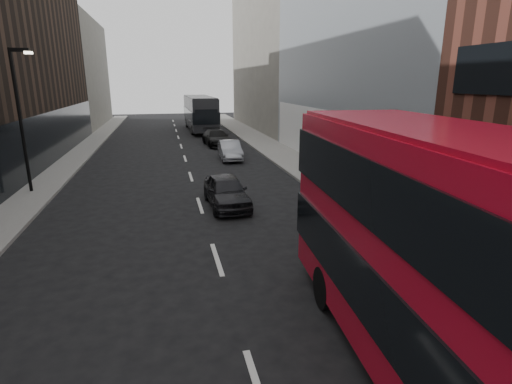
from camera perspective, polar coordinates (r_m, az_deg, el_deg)
sidewalk_right at (r=30.84m, az=4.09°, el=5.17°), size 3.00×80.00×0.15m
sidewalk_left at (r=30.23m, az=-25.33°, el=3.49°), size 2.00×80.00×0.15m
building_modern_block at (r=28.45m, az=15.50°, el=23.70°), size 5.03×22.00×20.00m
building_victorian at (r=49.83m, az=2.06°, el=20.22°), size 6.50×24.00×21.00m
building_left_mid at (r=35.46m, az=-30.74°, el=15.72°), size 5.00×24.00×14.00m
building_left_far at (r=56.88m, az=-24.09°, el=15.18°), size 5.00×20.00×13.00m
street_lamp at (r=23.05m, az=-30.56°, el=9.86°), size 1.06×0.22×7.00m
red_bus at (r=7.21m, az=29.92°, el=-10.69°), size 3.73×12.21×4.86m
grey_bus at (r=47.57m, az=-8.01°, el=11.19°), size 3.05×12.22×3.92m
car_a at (r=18.48m, az=-4.27°, el=0.16°), size 1.91×4.37×1.47m
car_b at (r=29.79m, az=-3.76°, el=6.00°), size 1.60×4.22×1.38m
car_c at (r=36.37m, az=-5.67°, el=7.74°), size 2.41×5.06×1.42m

